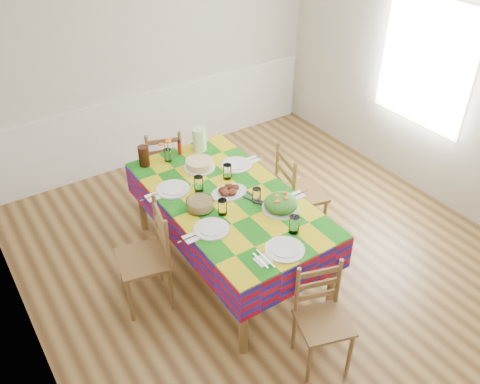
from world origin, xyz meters
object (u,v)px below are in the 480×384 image
meat_platter (229,191)px  chair_far (164,165)px  dining_table (228,205)px  chair_near (322,318)px  chair_left (148,258)px  green_pitcher (199,140)px  tea_pitcher (144,156)px  chair_right (297,194)px

meat_platter → chair_far: chair_far is taller
dining_table → chair_near: 1.36m
chair_far → chair_left: bearing=76.8°
green_pitcher → tea_pitcher: (-0.61, 0.04, -0.01)m
meat_platter → chair_right: chair_right is taller
green_pitcher → chair_far: (-0.22, 0.46, -0.48)m
chair_right → dining_table: bearing=103.9°
meat_platter → chair_right: bearing=-1.8°
tea_pitcher → chair_far: size_ratio=0.23×
dining_table → chair_left: (-0.84, -0.01, -0.23)m
green_pitcher → chair_left: 1.44m
chair_near → chair_left: size_ratio=0.89×
chair_right → chair_far: bearing=46.0°
meat_platter → dining_table: bearing=-130.9°
chair_near → chair_far: chair_far is taller
chair_near → chair_left: chair_left is taller
chair_far → chair_near: bearing=109.0°
dining_table → green_pitcher: (0.20, 0.88, 0.21)m
meat_platter → chair_near: bearing=-90.8°
meat_platter → chair_left: bearing=-176.9°
dining_table → chair_right: bearing=0.7°
chair_left → chair_far: bearing=160.4°
green_pitcher → chair_far: 0.70m
green_pitcher → tea_pitcher: green_pitcher is taller
chair_left → chair_right: (1.68, 0.02, 0.01)m
tea_pitcher → chair_right: bearing=-35.9°
tea_pitcher → chair_near: bearing=-79.4°
chair_far → chair_right: chair_right is taller
chair_left → chair_right: bearing=102.8°
chair_far → chair_left: size_ratio=0.92×
dining_table → chair_left: bearing=-179.3°
green_pitcher → chair_right: size_ratio=0.23×
tea_pitcher → chair_near: (0.42, -2.25, -0.48)m
dining_table → tea_pitcher: tea_pitcher is taller
tea_pitcher → chair_left: size_ratio=0.21×
meat_platter → chair_far: (-0.05, 1.30, -0.39)m
meat_platter → tea_pitcher: tea_pitcher is taller
dining_table → meat_platter: meat_platter is taller
chair_far → chair_right: size_ratio=0.90×
meat_platter → chair_near: chair_near is taller
dining_table → meat_platter: bearing=49.1°
green_pitcher → chair_right: 1.16m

